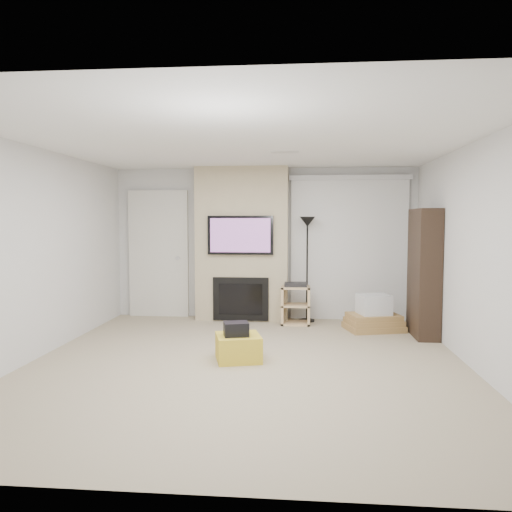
# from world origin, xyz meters

# --- Properties ---
(floor) EXTENTS (5.00, 5.50, 0.00)m
(floor) POSITION_xyz_m (0.00, 0.00, 0.00)
(floor) COLOR tan
(floor) RESTS_ON ground
(ceiling) EXTENTS (5.00, 5.50, 0.00)m
(ceiling) POSITION_xyz_m (0.00, 0.00, 2.50)
(ceiling) COLOR white
(ceiling) RESTS_ON wall_back
(wall_back) EXTENTS (5.00, 0.00, 2.50)m
(wall_back) POSITION_xyz_m (0.00, 2.75, 1.25)
(wall_back) COLOR silver
(wall_back) RESTS_ON ground
(wall_front) EXTENTS (5.00, 0.00, 2.50)m
(wall_front) POSITION_xyz_m (0.00, -2.75, 1.25)
(wall_front) COLOR silver
(wall_front) RESTS_ON ground
(wall_left) EXTENTS (0.00, 5.50, 2.50)m
(wall_left) POSITION_xyz_m (-2.50, 0.00, 1.25)
(wall_left) COLOR silver
(wall_left) RESTS_ON ground
(wall_right) EXTENTS (0.00, 5.50, 2.50)m
(wall_right) POSITION_xyz_m (2.50, 0.00, 1.25)
(wall_right) COLOR silver
(wall_right) RESTS_ON ground
(hvac_vent) EXTENTS (0.35, 0.18, 0.01)m
(hvac_vent) POSITION_xyz_m (0.40, 0.80, 2.50)
(hvac_vent) COLOR silver
(hvac_vent) RESTS_ON ceiling
(ottoman) EXTENTS (0.61, 0.61, 0.30)m
(ottoman) POSITION_xyz_m (-0.11, 0.13, 0.15)
(ottoman) COLOR gold
(ottoman) RESTS_ON floor
(black_bag) EXTENTS (0.33, 0.28, 0.16)m
(black_bag) POSITION_xyz_m (-0.13, 0.08, 0.38)
(black_bag) COLOR black
(black_bag) RESTS_ON ottoman
(fireplace_wall) EXTENTS (1.50, 0.47, 2.50)m
(fireplace_wall) POSITION_xyz_m (-0.35, 2.54, 1.24)
(fireplace_wall) COLOR tan
(fireplace_wall) RESTS_ON floor
(entry_door) EXTENTS (1.02, 0.11, 2.14)m
(entry_door) POSITION_xyz_m (-1.80, 2.71, 1.05)
(entry_door) COLOR silver
(entry_door) RESTS_ON floor
(vertical_blinds) EXTENTS (1.98, 0.10, 2.37)m
(vertical_blinds) POSITION_xyz_m (1.40, 2.70, 1.27)
(vertical_blinds) COLOR silver
(vertical_blinds) RESTS_ON floor
(floor_lamp) EXTENTS (0.25, 0.25, 1.70)m
(floor_lamp) POSITION_xyz_m (0.71, 2.47, 1.34)
(floor_lamp) COLOR black
(floor_lamp) RESTS_ON floor
(av_stand) EXTENTS (0.45, 0.38, 0.66)m
(av_stand) POSITION_xyz_m (0.53, 2.24, 0.35)
(av_stand) COLOR #E3BF8A
(av_stand) RESTS_ON floor
(box_stack) EXTENTS (0.92, 0.78, 0.54)m
(box_stack) POSITION_xyz_m (1.70, 1.90, 0.20)
(box_stack) COLOR #AB824B
(box_stack) RESTS_ON floor
(bookshelf) EXTENTS (0.30, 0.80, 1.80)m
(bookshelf) POSITION_xyz_m (2.34, 1.58, 0.90)
(bookshelf) COLOR black
(bookshelf) RESTS_ON floor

